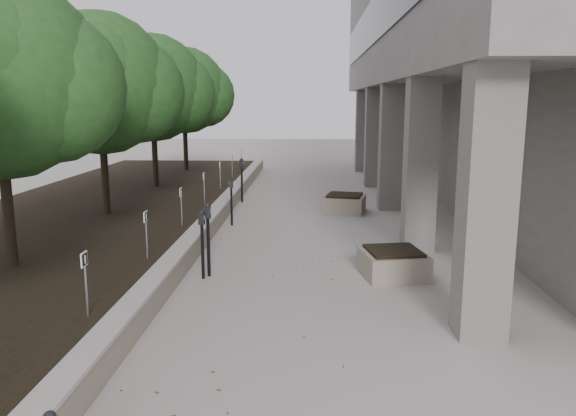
% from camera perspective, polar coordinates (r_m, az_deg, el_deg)
% --- Properties ---
extents(ground, '(90.00, 90.00, 0.00)m').
position_cam_1_polar(ground, '(7.92, -4.35, -15.16)').
color(ground, '#A29D95').
rests_on(ground, ground).
extents(retaining_wall, '(0.39, 26.00, 0.50)m').
position_cam_1_polar(retaining_wall, '(16.61, -7.00, -0.41)').
color(retaining_wall, gray).
rests_on(retaining_wall, ground).
extents(planting_bed, '(7.00, 26.00, 0.40)m').
position_cam_1_polar(planting_bed, '(17.59, -18.89, -0.46)').
color(planting_bed, black).
rests_on(planting_bed, ground).
extents(crabapple_tree_3, '(4.60, 4.00, 5.44)m').
position_cam_1_polar(crabapple_tree_3, '(16.10, -18.47, 9.05)').
color(crabapple_tree_3, '#1D4A1C').
rests_on(crabapple_tree_3, planting_bed).
extents(crabapple_tree_4, '(4.60, 4.00, 5.44)m').
position_cam_1_polar(crabapple_tree_4, '(20.86, -13.58, 9.59)').
color(crabapple_tree_4, '#1D4A1C').
rests_on(crabapple_tree_4, planting_bed).
extents(crabapple_tree_5, '(4.60, 4.00, 5.44)m').
position_cam_1_polar(crabapple_tree_5, '(25.70, -10.50, 9.89)').
color(crabapple_tree_5, '#1D4A1C').
rests_on(crabapple_tree_5, planting_bed).
extents(parking_sign_2, '(0.04, 0.22, 0.96)m').
position_cam_1_polar(parking_sign_2, '(8.62, -19.87, -7.30)').
color(parking_sign_2, black).
rests_on(parking_sign_2, planting_bed).
extents(parking_sign_3, '(0.04, 0.22, 0.96)m').
position_cam_1_polar(parking_sign_3, '(11.35, -14.20, -2.69)').
color(parking_sign_3, black).
rests_on(parking_sign_3, planting_bed).
extents(parking_sign_4, '(0.04, 0.22, 0.96)m').
position_cam_1_polar(parking_sign_4, '(14.18, -10.79, 0.13)').
color(parking_sign_4, black).
rests_on(parking_sign_4, planting_bed).
extents(parking_sign_5, '(0.04, 0.22, 0.96)m').
position_cam_1_polar(parking_sign_5, '(17.07, -8.52, 2.00)').
color(parking_sign_5, black).
rests_on(parking_sign_5, planting_bed).
extents(parking_sign_6, '(0.04, 0.22, 0.96)m').
position_cam_1_polar(parking_sign_6, '(20.00, -6.91, 3.32)').
color(parking_sign_6, black).
rests_on(parking_sign_6, planting_bed).
extents(parking_sign_7, '(0.04, 0.22, 0.96)m').
position_cam_1_polar(parking_sign_7, '(22.94, -5.71, 4.30)').
color(parking_sign_7, black).
rests_on(parking_sign_7, planting_bed).
extents(parking_sign_8, '(0.04, 0.22, 0.96)m').
position_cam_1_polar(parking_sign_8, '(25.90, -4.78, 5.06)').
color(parking_sign_8, black).
rests_on(parking_sign_8, planting_bed).
extents(parking_meter_2, '(0.15, 0.11, 1.50)m').
position_cam_1_polar(parking_meter_2, '(11.27, -8.11, -3.23)').
color(parking_meter_2, black).
rests_on(parking_meter_2, ground).
extents(parking_meter_3, '(0.15, 0.11, 1.39)m').
position_cam_1_polar(parking_meter_3, '(11.15, -8.70, -3.70)').
color(parking_meter_3, black).
rests_on(parking_meter_3, ground).
extents(parking_meter_4, '(0.15, 0.12, 1.35)m').
position_cam_1_polar(parking_meter_4, '(15.83, -5.77, 0.63)').
color(parking_meter_4, black).
rests_on(parking_meter_4, ground).
extents(parking_meter_5, '(0.17, 0.13, 1.54)m').
position_cam_1_polar(parking_meter_5, '(19.44, -4.72, 2.82)').
color(parking_meter_5, black).
rests_on(parking_meter_5, ground).
extents(planter_front, '(1.39, 1.39, 0.56)m').
position_cam_1_polar(planter_front, '(11.46, 10.63, -5.50)').
color(planter_front, gray).
rests_on(planter_front, ground).
extents(planter_back, '(1.46, 1.46, 0.58)m').
position_cam_1_polar(planter_back, '(17.80, 5.75, 0.50)').
color(planter_back, gray).
rests_on(planter_back, ground).
extents(berry_scatter, '(3.30, 14.10, 0.02)m').
position_cam_1_polar(berry_scatter, '(12.59, -2.14, -5.10)').
color(berry_scatter, maroon).
rests_on(berry_scatter, ground).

